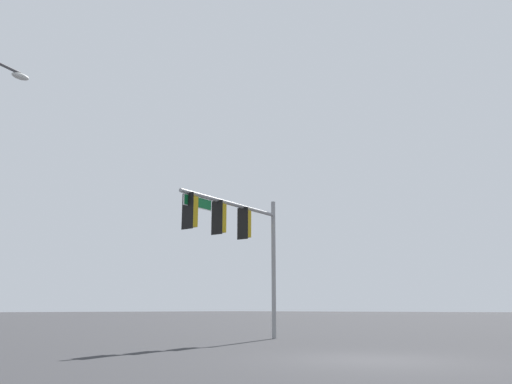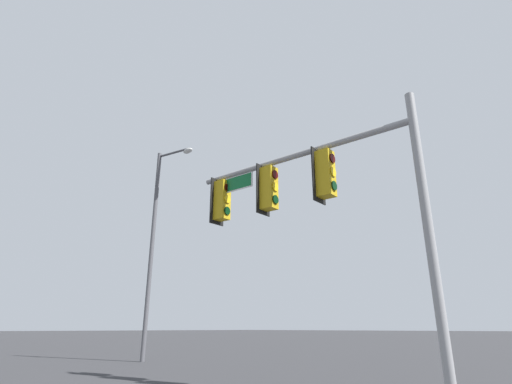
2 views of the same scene
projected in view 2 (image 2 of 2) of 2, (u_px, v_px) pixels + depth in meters
signal_pole_near at (301, 191)px, 9.38m from camera, size 5.91×0.99×5.85m
street_lamp at (156, 235)px, 17.08m from camera, size 1.99×0.66×8.88m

